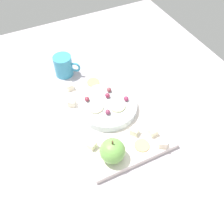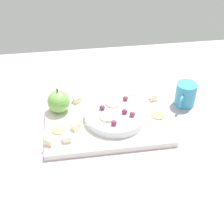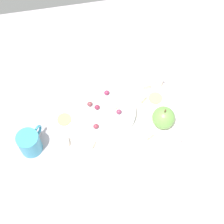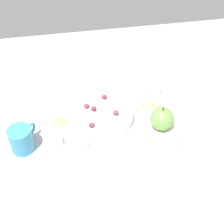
% 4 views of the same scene
% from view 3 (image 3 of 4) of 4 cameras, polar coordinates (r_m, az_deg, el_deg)
% --- Properties ---
extents(table, '(1.38, 1.06, 0.04)m').
position_cam_3_polar(table, '(1.15, 2.60, -0.44)').
color(table, '#B2A8B1').
rests_on(table, ground).
extents(platter, '(0.37, 0.26, 0.02)m').
position_cam_3_polar(platter, '(1.11, 0.39, -0.51)').
color(platter, white).
rests_on(platter, table).
extents(serving_dish, '(0.19, 0.19, 0.03)m').
position_cam_3_polar(serving_dish, '(1.09, -1.01, -0.07)').
color(serving_dish, silver).
rests_on(serving_dish, platter).
extents(apple_whole, '(0.07, 0.07, 0.07)m').
position_cam_3_polar(apple_whole, '(1.07, 8.55, -0.95)').
color(apple_whole, '#74B550').
rests_on(apple_whole, platter).
extents(apple_stem, '(0.01, 0.01, 0.01)m').
position_cam_3_polar(apple_stem, '(1.03, 8.85, 0.17)').
color(apple_stem, brown).
rests_on(apple_stem, apple_whole).
extents(cheese_cube_0, '(0.03, 0.03, 0.02)m').
position_cam_3_polar(cheese_cube_0, '(1.06, 5.98, -3.86)').
color(cheese_cube_0, '#EFE3C5').
rests_on(cheese_cube_0, platter).
extents(cheese_cube_1, '(0.03, 0.03, 0.02)m').
position_cam_3_polar(cheese_cube_1, '(1.12, 4.90, 2.28)').
color(cheese_cube_1, '#F2F0CB').
rests_on(cheese_cube_1, platter).
extents(cheese_cube_2, '(0.02, 0.02, 0.02)m').
position_cam_3_polar(cheese_cube_2, '(1.05, -7.84, -5.03)').
color(cheese_cube_2, white).
rests_on(cheese_cube_2, platter).
extents(cheese_cube_3, '(0.02, 0.02, 0.02)m').
position_cam_3_polar(cheese_cube_3, '(1.15, 5.64, 4.44)').
color(cheese_cube_3, '#F2EECD').
rests_on(cheese_cube_3, platter).
extents(cheese_cube_4, '(0.03, 0.03, 0.02)m').
position_cam_3_polar(cheese_cube_4, '(1.17, 7.83, 4.97)').
color(cheese_cube_4, '#F9E5CA').
rests_on(cheese_cube_4, platter).
extents(cheese_cube_5, '(0.03, 0.03, 0.02)m').
position_cam_3_polar(cheese_cube_5, '(1.04, -3.61, -5.30)').
color(cheese_cube_5, '#F2E8CE').
rests_on(cheese_cube_5, platter).
extents(cracker_0, '(0.04, 0.04, 0.00)m').
position_cam_3_polar(cracker_0, '(1.14, 7.24, 2.33)').
color(cracker_0, tan).
rests_on(cracker_0, platter).
extents(cracker_1, '(0.04, 0.04, 0.00)m').
position_cam_3_polar(cracker_1, '(1.10, -7.96, -1.05)').
color(cracker_1, tan).
rests_on(cracker_1, platter).
extents(grape_0, '(0.02, 0.02, 0.02)m').
position_cam_3_polar(grape_0, '(1.07, 1.15, 0.04)').
color(grape_0, '#8A3656').
rests_on(grape_0, serving_dish).
extents(grape_1, '(0.02, 0.02, 0.02)m').
position_cam_3_polar(grape_1, '(1.08, -3.71, 1.33)').
color(grape_1, brown).
rests_on(grape_1, serving_dish).
extents(grape_2, '(0.02, 0.02, 0.02)m').
position_cam_3_polar(grape_2, '(1.08, -2.49, 0.80)').
color(grape_2, maroon).
rests_on(grape_2, serving_dish).
extents(grape_3, '(0.02, 0.02, 0.02)m').
position_cam_3_polar(grape_3, '(1.05, -2.68, -2.39)').
color(grape_3, '#8D3142').
rests_on(grape_3, serving_dish).
extents(grape_4, '(0.02, 0.02, 0.02)m').
position_cam_3_polar(grape_4, '(1.11, -0.89, 3.23)').
color(grape_4, '#952E53').
rests_on(grape_4, serving_dish).
extents(apple_slice_0, '(0.05, 0.05, 0.01)m').
position_cam_3_polar(apple_slice_0, '(1.06, -0.63, -1.58)').
color(apple_slice_0, beige).
rests_on(apple_slice_0, serving_dish).
extents(apple_slice_1, '(0.05, 0.05, 0.01)m').
position_cam_3_polar(apple_slice_1, '(1.09, 0.09, 1.55)').
color(apple_slice_1, beige).
rests_on(apple_slice_1, serving_dish).
extents(cup, '(0.08, 0.09, 0.08)m').
position_cam_3_polar(cup, '(1.06, -13.51, -4.97)').
color(cup, '#3D9CC1').
rests_on(cup, table).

